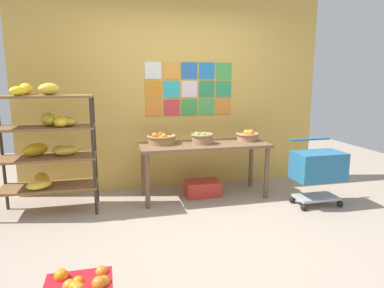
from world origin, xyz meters
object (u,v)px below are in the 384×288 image
at_px(fruit_basket_centre, 202,138).
at_px(fruit_basket_back_left, 248,136).
at_px(produce_crate_under_table, 202,188).
at_px(display_table, 204,150).
at_px(shopping_cart, 318,168).
at_px(fruit_basket_left, 162,139).
at_px(banana_shelf_unit, 46,139).

distance_m(fruit_basket_centre, fruit_basket_back_left, 0.67).
bearing_deg(fruit_basket_back_left, produce_crate_under_table, -176.75).
relative_size(display_table, fruit_basket_back_left, 5.35).
bearing_deg(shopping_cart, fruit_basket_left, 156.36).
bearing_deg(produce_crate_under_table, shopping_cart, -27.78).
height_order(fruit_basket_left, fruit_basket_back_left, same).
bearing_deg(fruit_basket_centre, banana_shelf_unit, -176.94).
distance_m(fruit_basket_left, produce_crate_under_table, 0.87).
height_order(display_table, fruit_basket_back_left, fruit_basket_back_left).
relative_size(fruit_basket_centre, fruit_basket_back_left, 0.94).
relative_size(banana_shelf_unit, display_table, 0.90).
height_order(fruit_basket_back_left, produce_crate_under_table, fruit_basket_back_left).
height_order(banana_shelf_unit, produce_crate_under_table, banana_shelf_unit).
xyz_separation_m(banana_shelf_unit, produce_crate_under_table, (1.88, 0.13, -0.77)).
bearing_deg(fruit_basket_back_left, shopping_cart, -48.42).
bearing_deg(produce_crate_under_table, banana_shelf_unit, -176.13).
bearing_deg(fruit_basket_back_left, fruit_basket_left, 178.00).
bearing_deg(shopping_cart, banana_shelf_unit, 169.10).
distance_m(fruit_basket_left, fruit_basket_centre, 0.53).
relative_size(fruit_basket_centre, produce_crate_under_table, 0.65).
bearing_deg(fruit_basket_back_left, banana_shelf_unit, -176.29).
xyz_separation_m(banana_shelf_unit, shopping_cart, (3.15, -0.54, -0.40)).
bearing_deg(shopping_cart, fruit_basket_back_left, 130.48).
height_order(display_table, produce_crate_under_table, display_table).
xyz_separation_m(banana_shelf_unit, fruit_basket_centre, (1.86, 0.10, -0.08)).
relative_size(banana_shelf_unit, shopping_cart, 1.86).
bearing_deg(banana_shelf_unit, shopping_cart, -9.80).
distance_m(fruit_basket_centre, produce_crate_under_table, 0.69).
bearing_deg(banana_shelf_unit, produce_crate_under_table, 3.87).
xyz_separation_m(display_table, produce_crate_under_table, (-0.01, 0.03, -0.53)).
bearing_deg(display_table, shopping_cart, -26.89).
relative_size(banana_shelf_unit, produce_crate_under_table, 3.31).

